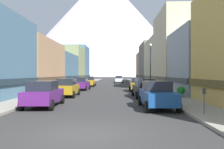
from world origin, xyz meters
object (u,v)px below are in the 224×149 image
car_driving_0 (119,79)px  car_right_2 (137,84)px  car_right_1 (144,88)px  car_left_1 (67,87)px  pedestrian_1 (154,84)px  car_left_3 (89,81)px  car_right_0 (157,95)px  parking_meter_near (204,97)px  car_left_2 (81,84)px  car_left_0 (44,94)px  streetlamp_right (150,60)px  potted_plant_0 (181,91)px

car_driving_0 → car_right_2: bearing=-85.4°
car_right_1 → car_driving_0: (-2.20, 34.81, 0.00)m
car_left_1 → pedestrian_1: (10.05, 8.67, -0.05)m
car_left_3 → car_driving_0: bearing=71.2°
car_right_0 → car_left_1: bearing=134.9°
car_right_0 → parking_meter_near: size_ratio=3.34×
car_left_1 → parking_meter_near: 14.20m
car_right_2 → parking_meter_near: car_right_2 is taller
car_left_2 → car_left_3: 9.31m
car_left_0 → car_driving_0: same height
streetlamp_right → car_left_2: bearing=161.7°
car_left_2 → car_right_0: (7.60, -16.63, 0.00)m
car_left_3 → potted_plant_0: bearing=-61.6°
car_driving_0 → streetlamp_right: size_ratio=0.75×
car_left_0 → parking_meter_near: 10.12m
car_left_0 → car_right_0: same height
car_left_2 → car_driving_0: bearing=77.9°
car_left_0 → streetlamp_right: bearing=55.2°
car_driving_0 → parking_meter_near: bearing=-84.7°
car_left_1 → car_left_2: (-0.00, 9.02, 0.00)m
car_right_0 → pedestrian_1: (2.45, 16.28, -0.05)m
car_left_2 → car_driving_0: (5.40, 25.16, 0.00)m
car_left_0 → car_right_1: (7.60, 6.52, 0.00)m
car_left_0 → parking_meter_near: bearing=-19.4°
car_left_1 → car_right_0: (7.60, -7.61, 0.00)m
car_right_2 → parking_meter_near: 17.41m
parking_meter_near → potted_plant_0: (1.25, 8.84, -0.32)m
car_right_0 → car_right_2: 14.40m
car_left_0 → car_left_1: 7.15m
car_driving_0 → potted_plant_0: size_ratio=4.54×
car_left_0 → car_left_3: bearing=90.0°
car_left_2 → car_driving_0: 25.73m
potted_plant_0 → car_right_1: bearing=162.0°
car_left_2 → car_left_0: bearing=-90.0°
car_left_2 → car_left_3: same height
parking_meter_near → pedestrian_1: pedestrian_1 is taller
car_left_2 → pedestrian_1: size_ratio=2.90×
pedestrian_1 → potted_plant_0: bearing=-85.9°
car_left_2 → car_right_2: (7.60, -2.23, 0.00)m
car_left_2 → potted_plant_0: (10.80, -10.69, -0.21)m
car_left_2 → streetlamp_right: (9.15, -3.02, 3.09)m
car_right_2 → pedestrian_1: bearing=37.5°
car_left_1 → potted_plant_0: size_ratio=4.57×
car_right_0 → parking_meter_near: (1.95, -2.90, 0.11)m
car_right_2 → streetlamp_right: size_ratio=0.76×
car_right_2 → pedestrian_1: 3.09m
pedestrian_1 → streetlamp_right: size_ratio=0.26×
potted_plant_0 → pedestrian_1: bearing=94.1°
car_left_2 → streetlamp_right: streetlamp_right is taller
car_left_3 → car_driving_0: 16.75m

